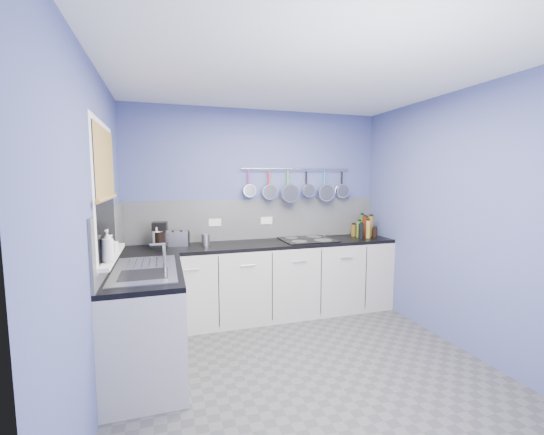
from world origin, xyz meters
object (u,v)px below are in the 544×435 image
soap_bottle_a (108,246)px  coffee_maker (160,235)px  hob (307,239)px  paper_towel (158,237)px  toaster (177,239)px  soap_bottle_b (112,246)px  canister (206,239)px

soap_bottle_a → coffee_maker: soap_bottle_a is taller
soap_bottle_a → hob: (2.08, 1.22, -0.26)m
paper_towel → toaster: bearing=23.1°
soap_bottle_a → paper_towel: soap_bottle_a is taller
soap_bottle_b → hob: (2.08, 1.04, -0.23)m
soap_bottle_b → coffee_maker: (0.35, 1.04, -0.09)m
soap_bottle_a → toaster: soap_bottle_a is taller
toaster → canister: size_ratio=1.91×
paper_towel → canister: (0.52, 0.02, -0.05)m
soap_bottle_a → coffee_maker: size_ratio=0.84×
coffee_maker → hob: size_ratio=0.44×
soap_bottle_b → coffee_maker: 1.10m
coffee_maker → toaster: bearing=33.4°
soap_bottle_a → paper_towel: 1.28m
paper_towel → toaster: (0.21, 0.09, -0.04)m
soap_bottle_a → canister: soap_bottle_a is taller
coffee_maker → canister: (0.49, 0.02, -0.08)m
paper_towel → coffee_maker: bearing=4.3°
soap_bottle_a → toaster: (0.53, 1.31, -0.19)m
soap_bottle_a → soap_bottle_b: 0.19m
coffee_maker → hob: coffee_maker is taller
toaster → soap_bottle_b: bearing=-105.6°
hob → paper_towel: bearing=180.0°
soap_bottle_a → canister: size_ratio=1.81×
soap_bottle_a → coffee_maker: (0.35, 1.23, -0.13)m
soap_bottle_b → toaster: soap_bottle_b is taller
canister → toaster: bearing=167.3°
paper_towel → hob: paper_towel is taller
hob → canister: bearing=179.1°
toaster → hob: (1.56, -0.09, -0.07)m
canister → paper_towel: bearing=-178.0°
canister → soap_bottle_a: bearing=-124.0°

